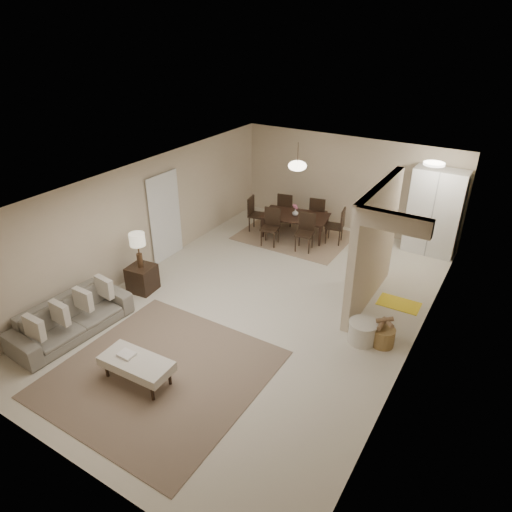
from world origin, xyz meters
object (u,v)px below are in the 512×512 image
Objects in this scene: pantry_cabinet at (435,212)px; sofa at (71,318)px; wicker_basket at (383,337)px; dining_table at (295,226)px; round_pouf at (362,332)px; ottoman_bench at (136,364)px; side_table at (142,278)px.

sofa is at bearing -125.32° from pantry_cabinet.
dining_table is at bearing 136.56° from wicker_basket.
round_pouf is 0.36m from wicker_basket.
wicker_basket is (0.35, 0.10, -0.03)m from round_pouf.
sofa reaches higher than dining_table.
round_pouf is at bearing -92.28° from pantry_cabinet.
sofa is 1.95m from ottoman_bench.
side_table is (-4.75, -5.00, -0.77)m from pantry_cabinet.
ottoman_bench is 2.12× the size of side_table.
pantry_cabinet is at bearing 5.40° from dining_table.
dining_table is at bearing 90.87° from ottoman_bench.
side_table is at bearing -170.66° from round_pouf.
round_pouf reaches higher than wicker_basket.
ottoman_bench is at bearing -47.89° from side_table.
wicker_basket is at bearing 41.36° from ottoman_bench.
ottoman_bench is 2.32× the size of round_pouf.
side_table is 0.33× the size of dining_table.
pantry_cabinet is 3.70× the size of side_table.
pantry_cabinet reaches higher than side_table.
sofa is at bearing -151.41° from round_pouf.
side_table is at bearing -121.09° from dining_table.
round_pouf is (-0.17, -4.25, -0.85)m from pantry_cabinet.
sofa is 1.77m from side_table.
pantry_cabinet is 4.06× the size of round_pouf.
sofa reaches higher than round_pouf.
sofa is 6.06m from dining_table.
pantry_cabinet reaches higher than wicker_basket.
pantry_cabinet is 7.67m from ottoman_bench.
ottoman_bench is 4.23m from wicker_basket.
sofa is at bearing -115.66° from dining_table.
dining_table is (-3.23, -0.93, -0.75)m from pantry_cabinet.
dining_table reaches higher than wicker_basket.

